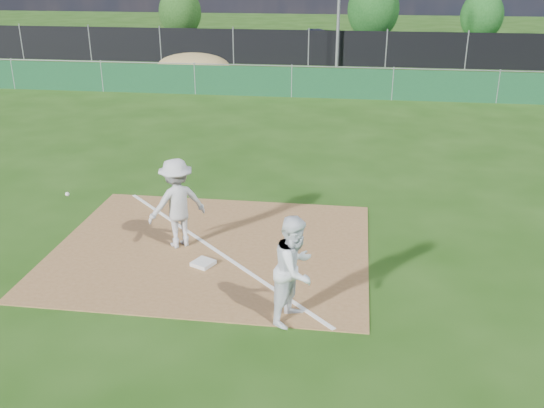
{
  "coord_description": "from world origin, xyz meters",
  "views": [
    {
      "loc": [
        2.63,
        -9.27,
        5.2
      ],
      "look_at": [
        1.18,
        1.0,
        1.0
      ],
      "focal_mm": 40.0,
      "sensor_mm": 36.0,
      "label": 1
    }
  ],
  "objects_px": {
    "play_at_first": "(177,203)",
    "first_base": "(203,263)",
    "car_mid": "(324,41)",
    "car_right": "(371,43)",
    "tree_left": "(180,12)",
    "runner": "(295,269)",
    "tree_mid": "(373,10)",
    "tree_right": "(482,16)",
    "car_left": "(215,41)"
  },
  "relations": [
    {
      "from": "play_at_first",
      "to": "first_base",
      "type": "bearing_deg",
      "value": -48.7
    },
    {
      "from": "car_mid",
      "to": "car_right",
      "type": "bearing_deg",
      "value": -114.4
    },
    {
      "from": "play_at_first",
      "to": "tree_left",
      "type": "height_order",
      "value": "tree_left"
    },
    {
      "from": "first_base",
      "to": "runner",
      "type": "height_order",
      "value": "runner"
    },
    {
      "from": "play_at_first",
      "to": "tree_left",
      "type": "xyz_separation_m",
      "value": [
        -9.15,
        32.16,
        0.88
      ]
    },
    {
      "from": "car_right",
      "to": "tree_mid",
      "type": "bearing_deg",
      "value": -18.17
    },
    {
      "from": "tree_mid",
      "to": "tree_right",
      "type": "relative_size",
      "value": 1.22
    },
    {
      "from": "tree_left",
      "to": "tree_right",
      "type": "bearing_deg",
      "value": 2.67
    },
    {
      "from": "first_base",
      "to": "car_mid",
      "type": "distance_m",
      "value": 27.28
    },
    {
      "from": "runner",
      "to": "tree_right",
      "type": "bearing_deg",
      "value": 8.44
    },
    {
      "from": "car_left",
      "to": "car_right",
      "type": "height_order",
      "value": "car_left"
    },
    {
      "from": "car_right",
      "to": "tree_right",
      "type": "height_order",
      "value": "tree_right"
    },
    {
      "from": "car_left",
      "to": "tree_left",
      "type": "xyz_separation_m",
      "value": [
        -3.86,
        6.12,
        1.11
      ]
    },
    {
      "from": "tree_right",
      "to": "tree_left",
      "type": "bearing_deg",
      "value": -177.33
    },
    {
      "from": "car_right",
      "to": "tree_right",
      "type": "relative_size",
      "value": 1.32
    },
    {
      "from": "play_at_first",
      "to": "car_mid",
      "type": "height_order",
      "value": "play_at_first"
    },
    {
      "from": "car_right",
      "to": "tree_mid",
      "type": "xyz_separation_m",
      "value": [
        0.14,
        5.88,
        1.43
      ]
    },
    {
      "from": "car_right",
      "to": "runner",
      "type": "bearing_deg",
      "value": 160.28
    },
    {
      "from": "runner",
      "to": "first_base",
      "type": "bearing_deg",
      "value": 72.92
    },
    {
      "from": "play_at_first",
      "to": "car_left",
      "type": "relative_size",
      "value": 0.72
    },
    {
      "from": "car_right",
      "to": "tree_left",
      "type": "relative_size",
      "value": 1.27
    },
    {
      "from": "car_mid",
      "to": "car_right",
      "type": "relative_size",
      "value": 0.93
    },
    {
      "from": "play_at_first",
      "to": "car_right",
      "type": "height_order",
      "value": "play_at_first"
    },
    {
      "from": "first_base",
      "to": "car_right",
      "type": "relative_size",
      "value": 0.08
    },
    {
      "from": "car_left",
      "to": "first_base",
      "type": "bearing_deg",
      "value": -176.95
    },
    {
      "from": "car_left",
      "to": "tree_mid",
      "type": "xyz_separation_m",
      "value": [
        9.35,
        6.23,
        1.41
      ]
    },
    {
      "from": "play_at_first",
      "to": "tree_right",
      "type": "height_order",
      "value": "tree_right"
    },
    {
      "from": "runner",
      "to": "car_right",
      "type": "height_order",
      "value": "runner"
    },
    {
      "from": "first_base",
      "to": "car_right",
      "type": "bearing_deg",
      "value": 83.13
    },
    {
      "from": "runner",
      "to": "car_left",
      "type": "relative_size",
      "value": 0.45
    },
    {
      "from": "first_base",
      "to": "runner",
      "type": "relative_size",
      "value": 0.2
    },
    {
      "from": "play_at_first",
      "to": "tree_left",
      "type": "distance_m",
      "value": 33.45
    },
    {
      "from": "tree_mid",
      "to": "play_at_first",
      "type": "bearing_deg",
      "value": -97.18
    },
    {
      "from": "first_base",
      "to": "play_at_first",
      "type": "distance_m",
      "value": 1.31
    },
    {
      "from": "runner",
      "to": "tree_left",
      "type": "xyz_separation_m",
      "value": [
        -11.64,
        34.42,
        0.92
      ]
    },
    {
      "from": "first_base",
      "to": "car_right",
      "type": "xyz_separation_m",
      "value": [
        3.27,
        27.15,
        0.59
      ]
    },
    {
      "from": "play_at_first",
      "to": "car_mid",
      "type": "relative_size",
      "value": 0.68
    },
    {
      "from": "car_left",
      "to": "tree_right",
      "type": "bearing_deg",
      "value": -76.27
    },
    {
      "from": "first_base",
      "to": "car_left",
      "type": "xyz_separation_m",
      "value": [
        -5.95,
        26.8,
        0.61
      ]
    },
    {
      "from": "car_left",
      "to": "car_mid",
      "type": "bearing_deg",
      "value": -95.34
    },
    {
      "from": "car_left",
      "to": "tree_mid",
      "type": "distance_m",
      "value": 11.33
    },
    {
      "from": "play_at_first",
      "to": "tree_mid",
      "type": "height_order",
      "value": "tree_mid"
    },
    {
      "from": "car_right",
      "to": "play_at_first",
      "type": "bearing_deg",
      "value": 154.68
    },
    {
      "from": "car_mid",
      "to": "tree_left",
      "type": "xyz_separation_m",
      "value": [
        -10.33,
        5.65,
        1.1
      ]
    },
    {
      "from": "tree_right",
      "to": "first_base",
      "type": "bearing_deg",
      "value": -107.31
    },
    {
      "from": "car_mid",
      "to": "car_right",
      "type": "xyz_separation_m",
      "value": [
        2.75,
        -0.12,
        -0.03
      ]
    },
    {
      "from": "play_at_first",
      "to": "car_left",
      "type": "xyz_separation_m",
      "value": [
        -5.28,
        26.04,
        -0.23
      ]
    },
    {
      "from": "play_at_first",
      "to": "car_mid",
      "type": "distance_m",
      "value": 26.54
    },
    {
      "from": "runner",
      "to": "car_right",
      "type": "distance_m",
      "value": 28.69
    },
    {
      "from": "car_right",
      "to": "tree_right",
      "type": "bearing_deg",
      "value": -64.17
    }
  ]
}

